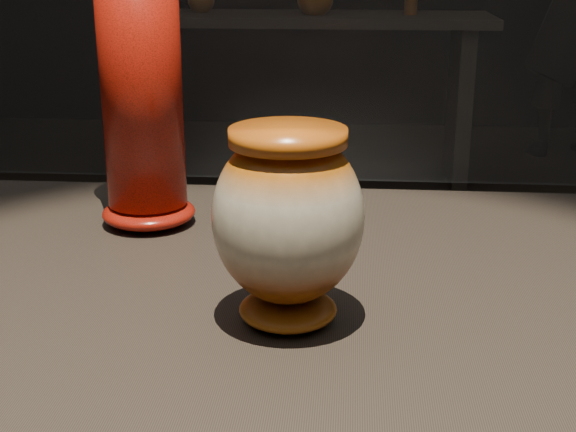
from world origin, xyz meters
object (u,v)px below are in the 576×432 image
visitor (574,12)px  main_vase (288,220)px  tall_vase (141,82)px  back_shelf (304,64)px

visitor → main_vase: bearing=53.1°
main_vase → visitor: (1.36, 4.31, -0.14)m
main_vase → tall_vase: bearing=127.1°
tall_vase → back_shelf: tall_vase is taller
main_vase → tall_vase: tall_vase is taller
main_vase → back_shelf: 3.70m
main_vase → back_shelf: size_ratio=0.10×
back_shelf → visitor: size_ratio=1.15×
back_shelf → visitor: 1.72m
main_vase → visitor: visitor is taller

